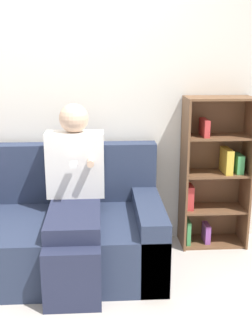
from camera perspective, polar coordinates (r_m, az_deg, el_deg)
ground_plane at (r=2.90m, az=-12.12°, el=-18.22°), size 14.00×14.00×0.00m
back_wall at (r=3.49m, az=-10.81°, el=10.07°), size 10.00×0.06×2.55m
couch at (r=3.29m, az=-13.30°, el=-8.61°), size 2.02×0.94×0.88m
adult_seated at (r=3.04m, az=-7.02°, el=-3.23°), size 0.44×0.90×1.22m
bookshelf at (r=3.57m, az=11.74°, el=-0.77°), size 0.54×0.30×1.25m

